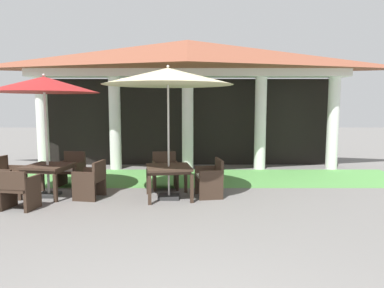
% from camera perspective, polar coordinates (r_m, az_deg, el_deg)
% --- Properties ---
extents(background_pavilion, '(10.62, 2.94, 4.13)m').
position_cam_1_polar(background_pavilion, '(11.43, -0.44, 12.24)').
color(background_pavilion, white).
rests_on(background_pavilion, ground).
extents(lawn_strip, '(12.42, 2.52, 0.01)m').
position_cam_1_polar(lawn_strip, '(10.07, -0.53, -5.53)').
color(lawn_strip, '#519347').
rests_on(lawn_strip, ground).
extents(patio_table_near_foreground, '(1.11, 1.11, 0.73)m').
position_cam_1_polar(patio_table_near_foreground, '(7.80, -3.56, -4.34)').
color(patio_table_near_foreground, '#38281E').
rests_on(patio_table_near_foreground, ground).
extents(patio_umbrella_near_foreground, '(2.85, 2.85, 2.95)m').
position_cam_1_polar(patio_umbrella_near_foreground, '(7.69, -3.67, 10.88)').
color(patio_umbrella_near_foreground, '#2D2D2D').
rests_on(patio_umbrella_near_foreground, ground).
extents(patio_chair_near_foreground_north, '(0.70, 0.67, 0.90)m').
position_cam_1_polar(patio_chair_near_foreground_north, '(8.77, -4.16, -4.54)').
color(patio_chair_near_foreground_north, '#38281E').
rests_on(patio_chair_near_foreground_north, ground).
extents(patio_chair_near_foreground_east, '(0.64, 0.72, 0.86)m').
position_cam_1_polar(patio_chair_near_foreground_east, '(7.99, 3.27, -5.70)').
color(patio_chair_near_foreground_east, '#38281E').
rests_on(patio_chair_near_foreground_east, ground).
extents(patio_table_mid_left, '(1.06, 1.06, 0.73)m').
position_cam_1_polar(patio_table_mid_left, '(8.61, -22.27, -3.82)').
color(patio_table_mid_left, '#38281E').
rests_on(patio_table_mid_left, ground).
extents(patio_umbrella_mid_left, '(2.42, 2.42, 2.78)m').
position_cam_1_polar(patio_umbrella_mid_left, '(8.50, -22.81, 8.84)').
color(patio_umbrella_mid_left, '#2D2D2D').
rests_on(patio_umbrella_mid_left, ground).
extents(patio_chair_mid_left_north, '(0.68, 0.61, 0.88)m').
position_cam_1_polar(patio_chair_mid_left_north, '(9.54, -18.88, -4.11)').
color(patio_chair_mid_left_north, '#38281E').
rests_on(patio_chair_mid_left_north, ground).
extents(patio_chair_mid_left_west, '(0.64, 0.69, 0.89)m').
position_cam_1_polar(patio_chair_mid_left_west, '(9.25, -27.72, -4.82)').
color(patio_chair_mid_left_west, '#38281E').
rests_on(patio_chair_mid_left_west, ground).
extents(patio_chair_mid_left_south, '(0.69, 0.60, 0.81)m').
position_cam_1_polar(patio_chair_mid_left_south, '(7.82, -26.25, -6.66)').
color(patio_chair_mid_left_south, '#38281E').
rests_on(patio_chair_mid_left_south, ground).
extents(patio_chair_mid_left_east, '(0.63, 0.70, 0.85)m').
position_cam_1_polar(patio_chair_mid_left_east, '(8.16, -15.97, -5.69)').
color(patio_chair_mid_left_east, '#38281E').
rests_on(patio_chair_mid_left_east, ground).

